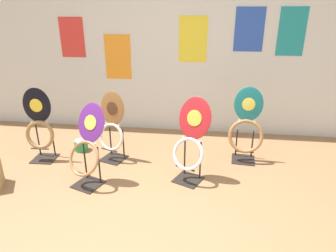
% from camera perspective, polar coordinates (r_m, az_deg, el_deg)
% --- Properties ---
extents(ground_plane, '(14.00, 14.00, 0.00)m').
position_cam_1_polar(ground_plane, '(2.64, -3.51, -21.47)').
color(ground_plane, '#8E6642').
extents(wall_back, '(8.00, 0.07, 2.60)m').
position_cam_1_polar(wall_back, '(4.39, 2.22, 15.32)').
color(wall_back, silver).
rests_on(wall_back, ground_plane).
extents(toilet_seat_display_jazz_black, '(0.37, 0.29, 0.92)m').
position_cam_1_polar(toilet_seat_display_jazz_black, '(3.95, -23.32, -0.03)').
color(toilet_seat_display_jazz_black, black).
rests_on(toilet_seat_display_jazz_black, ground_plane).
extents(toilet_seat_display_teal_sax, '(0.43, 0.30, 0.93)m').
position_cam_1_polar(toilet_seat_display_teal_sax, '(3.75, 14.67, -0.68)').
color(toilet_seat_display_teal_sax, black).
rests_on(toilet_seat_display_teal_sax, ground_plane).
extents(toilet_seat_display_woodgrain, '(0.38, 0.35, 0.87)m').
position_cam_1_polar(toilet_seat_display_woodgrain, '(3.73, -10.62, -0.75)').
color(toilet_seat_display_woodgrain, black).
rests_on(toilet_seat_display_woodgrain, ground_plane).
extents(toilet_seat_display_crimson_swirl, '(0.46, 0.44, 0.92)m').
position_cam_1_polar(toilet_seat_display_crimson_swirl, '(3.22, 4.41, -2.81)').
color(toilet_seat_display_crimson_swirl, black).
rests_on(toilet_seat_display_crimson_swirl, ground_plane).
extents(toilet_seat_display_purple_note, '(0.46, 0.46, 0.88)m').
position_cam_1_polar(toilet_seat_display_purple_note, '(3.25, -15.16, -4.14)').
color(toilet_seat_display_purple_note, black).
rests_on(toilet_seat_display_purple_note, ground_plane).
extents(paint_can, '(0.18, 0.18, 0.15)m').
position_cam_1_polar(paint_can, '(4.18, -16.23, -3.45)').
color(paint_can, '#2D8E4C').
rests_on(paint_can, ground_plane).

